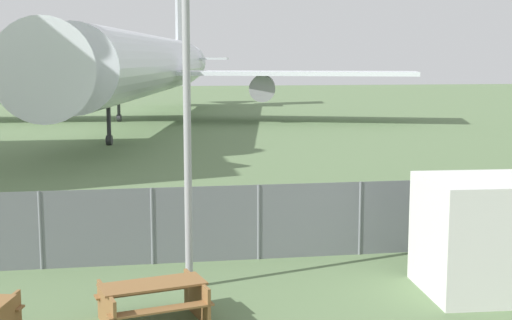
{
  "coord_description": "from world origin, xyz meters",
  "views": [
    {
      "loc": [
        -2.81,
        -5.94,
        4.84
      ],
      "look_at": [
        0.43,
        13.61,
        2.0
      ],
      "focal_mm": 50.0,
      "sensor_mm": 36.0,
      "label": 1
    }
  ],
  "objects": [
    {
      "name": "picnic_bench_near_cabin",
      "position": [
        -2.62,
        6.77,
        0.48
      ],
      "size": [
        2.18,
        1.82,
        0.76
      ],
      "rotation": [
        0.0,
        0.0,
        0.25
      ],
      "color": "brown",
      "rests_on": "ground"
    },
    {
      "name": "light_mast",
      "position": [
        -1.82,
        8.72,
        4.45
      ],
      "size": [
        0.44,
        0.44,
        7.2
      ],
      "color": "#99999E",
      "rests_on": "ground"
    },
    {
      "name": "airplane",
      "position": [
        -1.98,
        47.75,
        4.3
      ],
      "size": [
        40.18,
        49.34,
        13.06
      ],
      "rotation": [
        0.0,
        0.0,
        -1.76
      ],
      "color": "white",
      "rests_on": "ground"
    },
    {
      "name": "perimeter_fence",
      "position": [
        -0.0,
        10.61,
        0.92
      ],
      "size": [
        56.07,
        0.07,
        1.83
      ],
      "color": "slate",
      "rests_on": "ground"
    }
  ]
}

